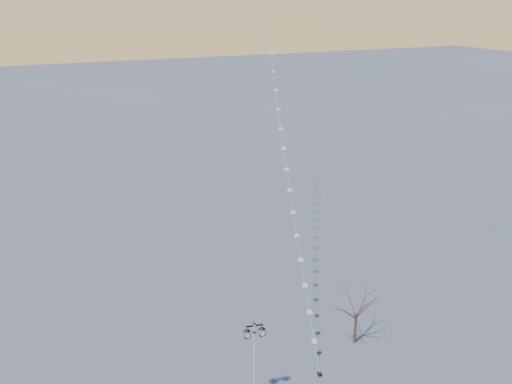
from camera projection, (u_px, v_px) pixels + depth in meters
street_lamp at (254, 357)px, 26.02m from camera, size 1.10×0.50×4.37m
bare_tree at (357, 306)px, 30.38m from camera, size 2.08×2.08×3.45m
kite_train at (270, 4)px, 43.61m from camera, size 14.79×43.97×36.33m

